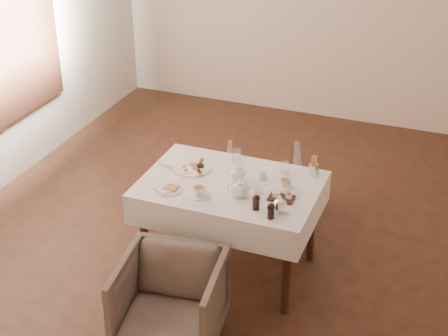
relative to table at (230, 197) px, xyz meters
name	(u,v)px	position (x,y,z in m)	size (l,w,h in m)	color
table	(230,197)	(0.00, 0.00, 0.00)	(1.28, 0.88, 0.75)	black
armchair_near	(170,302)	(-0.09, -0.87, -0.33)	(0.66, 0.68, 0.61)	#493D36
armchair_far	(263,184)	(-0.02, 0.84, -0.35)	(0.62, 0.64, 0.58)	#493D36
breakfast_plate	(193,168)	(-0.34, 0.10, 0.13)	(0.28, 0.28, 0.03)	white
side_plate	(168,189)	(-0.38, -0.25, 0.13)	(0.20, 0.19, 0.02)	white
teapot_centre	(238,172)	(0.04, 0.06, 0.18)	(0.16, 0.13, 0.13)	white
teapot_front	(240,188)	(0.13, -0.15, 0.19)	(0.17, 0.14, 0.14)	white
creamer	(262,174)	(0.19, 0.15, 0.16)	(0.06, 0.06, 0.07)	white
teacup_near	(199,192)	(-0.14, -0.25, 0.15)	(0.14, 0.14, 0.07)	white
teacup_far	(285,184)	(0.38, 0.09, 0.14)	(0.12, 0.12, 0.06)	white
glass_left	(236,155)	(-0.08, 0.33, 0.17)	(0.07, 0.07, 0.10)	silver
glass_mid	(259,189)	(0.24, -0.07, 0.16)	(0.06, 0.06, 0.09)	silver
glass_right	(285,168)	(0.32, 0.28, 0.16)	(0.07, 0.07, 0.09)	silver
condiment_board	(281,197)	(0.41, -0.08, 0.13)	(0.18, 0.12, 0.05)	black
pepper_mill_left	(256,202)	(0.29, -0.27, 0.17)	(0.05, 0.05, 0.11)	black
pepper_mill_right	(271,211)	(0.41, -0.34, 0.17)	(0.06, 0.06, 0.11)	black
silver_pot	(280,204)	(0.45, -0.25, 0.18)	(0.12, 0.10, 0.13)	white
fries_cup	(314,167)	(0.53, 0.34, 0.19)	(0.07, 0.07, 0.16)	silver
cutlery_fork	(172,167)	(-0.50, 0.07, 0.12)	(0.01, 0.18, 0.00)	silver
cutlery_knife	(168,168)	(-0.52, 0.05, 0.12)	(0.02, 0.20, 0.00)	silver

